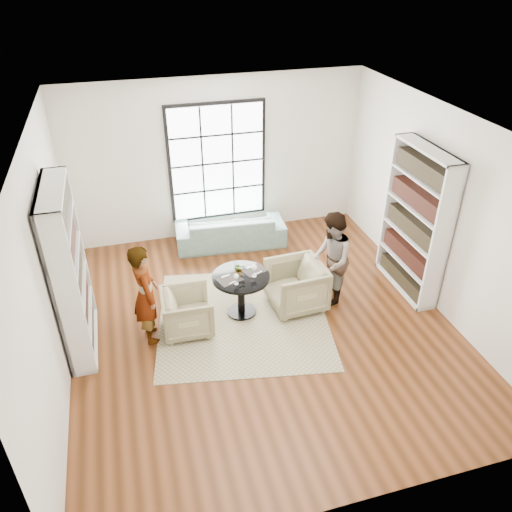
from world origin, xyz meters
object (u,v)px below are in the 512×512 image
object	(u,v)px
pedestal_table	(241,286)
wine_glass_left	(236,277)
armchair_left	(187,312)
flower_centerpiece	(239,269)
sofa	(230,230)
person_right	(331,259)
wine_glass_right	(254,268)
person_left	(146,294)
armchair_right	(296,286)

from	to	relation	value
pedestal_table	wine_glass_left	xyz separation A→B (m)	(-0.11, -0.18, 0.31)
armchair_left	flower_centerpiece	xyz separation A→B (m)	(0.84, 0.21, 0.46)
flower_centerpiece	sofa	bearing A→B (deg)	80.67
person_right	armchair_left	bearing A→B (deg)	-67.84
armchair_left	flower_centerpiece	world-z (taller)	flower_centerpiece
person_right	wine_glass_left	xyz separation A→B (m)	(-1.53, -0.13, 0.05)
person_right	wine_glass_right	size ratio (longest dim) A/B	7.58
pedestal_table	armchair_left	xyz separation A→B (m)	(-0.85, -0.18, -0.17)
armchair_left	wine_glass_left	xyz separation A→B (m)	(0.74, -0.01, 0.49)
person_left	person_right	size ratio (longest dim) A/B	0.99
person_left	wine_glass_right	bearing A→B (deg)	-92.88
wine_glass_right	person_right	bearing A→B (deg)	0.70
armchair_right	person_right	xyz separation A→B (m)	(0.55, 0.00, 0.39)
armchair_right	pedestal_table	bearing A→B (deg)	-96.27
armchair_left	person_left	size ratio (longest dim) A/B	0.47
wine_glass_left	flower_centerpiece	xyz separation A→B (m)	(0.10, 0.22, -0.03)
person_right	wine_glass_left	bearing A→B (deg)	-66.04
person_right	armchair_right	bearing A→B (deg)	-71.08
pedestal_table	armchair_right	world-z (taller)	armchair_right
armchair_left	person_right	distance (m)	2.31
armchair_left	wine_glass_left	distance (m)	0.88
armchair_left	pedestal_table	bearing A→B (deg)	-76.17
sofa	flower_centerpiece	xyz separation A→B (m)	(-0.34, -2.08, 0.49)
armchair_left	person_left	distance (m)	0.70
armchair_left	armchair_right	distance (m)	1.72
armchair_left	armchair_right	world-z (taller)	armchair_right
armchair_left	person_right	size ratio (longest dim) A/B	0.47
sofa	person_left	xyz separation A→B (m)	(-1.73, -2.29, 0.46)
armchair_left	wine_glass_right	world-z (taller)	wine_glass_right
armchair_right	wine_glass_right	size ratio (longest dim) A/B	4.11
wine_glass_left	armchair_right	bearing A→B (deg)	7.85
wine_glass_left	flower_centerpiece	world-z (taller)	flower_centerpiece
pedestal_table	person_right	bearing A→B (deg)	-1.93
armchair_left	flower_centerpiece	size ratio (longest dim) A/B	3.76
sofa	wine_glass_left	world-z (taller)	wine_glass_left
person_right	flower_centerpiece	distance (m)	1.43
wine_glass_right	flower_centerpiece	distance (m)	0.23
armchair_left	armchair_right	size ratio (longest dim) A/B	0.87
armchair_left	wine_glass_left	world-z (taller)	wine_glass_left
sofa	person_left	size ratio (longest dim) A/B	1.33
person_left	armchair_left	bearing A→B (deg)	-96.97
pedestal_table	armchair_right	xyz separation A→B (m)	(0.86, -0.05, -0.12)
armchair_left	sofa	bearing A→B (deg)	-25.03
wine_glass_right	person_left	bearing A→B (deg)	-175.92
wine_glass_left	wine_glass_right	size ratio (longest dim) A/B	0.86
sofa	person_left	world-z (taller)	person_left
wine_glass_right	flower_centerpiece	xyz separation A→B (m)	(-0.20, 0.10, -0.05)
sofa	person_right	world-z (taller)	person_right
pedestal_table	sofa	world-z (taller)	pedestal_table
wine_glass_right	flower_centerpiece	world-z (taller)	wine_glass_right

